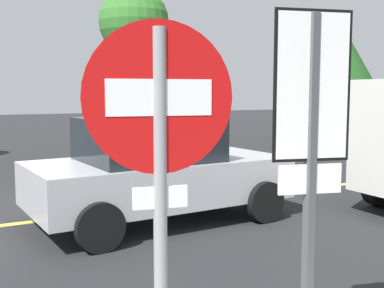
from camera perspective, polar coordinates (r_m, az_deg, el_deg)
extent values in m
plane|color=#262628|center=(7.99, -12.74, -8.41)|extent=(80.00, 80.00, 0.00)
cube|color=#E0D14C|center=(9.21, 5.70, -6.33)|extent=(28.00, 0.16, 0.01)
cylinder|color=gray|center=(2.50, -3.79, -13.32)|extent=(0.07, 0.07, 2.30)
cylinder|color=red|center=(2.35, -3.93, 5.57)|extent=(0.75, 0.17, 0.76)
cube|color=white|center=(2.35, -3.93, 5.57)|extent=(0.53, 0.13, 0.18)
cube|color=white|center=(2.41, -3.84, -6.39)|extent=(0.28, 0.08, 0.11)
cube|color=#4C4C51|center=(3.31, 13.87, -6.81)|extent=(0.06, 0.06, 2.50)
cube|color=white|center=(3.23, 14.22, 6.72)|extent=(0.49, 0.15, 0.95)
cube|color=black|center=(3.23, 14.22, 6.72)|extent=(0.53, 0.16, 0.99)
cube|color=white|center=(3.28, 13.94, -4.09)|extent=(0.44, 0.14, 0.20)
cylinder|color=black|center=(9.03, 21.72, -4.56)|extent=(0.77, 0.28, 0.76)
cube|color=#B7BABF|center=(7.42, -3.93, -4.30)|extent=(4.03, 2.09, 0.65)
cube|color=black|center=(7.25, -5.34, 0.59)|extent=(1.98, 1.74, 0.65)
cylinder|color=black|center=(8.92, 0.94, -4.64)|extent=(0.65, 0.26, 0.64)
cylinder|color=black|center=(7.46, 8.62, -6.83)|extent=(0.65, 0.26, 0.64)
cylinder|color=black|center=(7.85, -15.81, -6.35)|extent=(0.65, 0.26, 0.64)
cylinder|color=black|center=(6.14, -11.06, -9.70)|extent=(0.65, 0.26, 0.64)
cylinder|color=black|center=(17.11, 17.66, 0.22)|extent=(0.65, 0.25, 0.64)
cylinder|color=#513823|center=(20.25, 16.88, 3.38)|extent=(0.28, 0.28, 2.24)
cone|color=#1E4C1C|center=(20.29, 17.10, 10.35)|extent=(3.02, 3.02, 2.69)
cylinder|color=#513823|center=(14.64, -6.85, 5.19)|extent=(0.35, 0.35, 3.53)
sphere|color=#387A2D|center=(14.79, -6.96, 14.30)|extent=(2.10, 2.10, 2.10)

